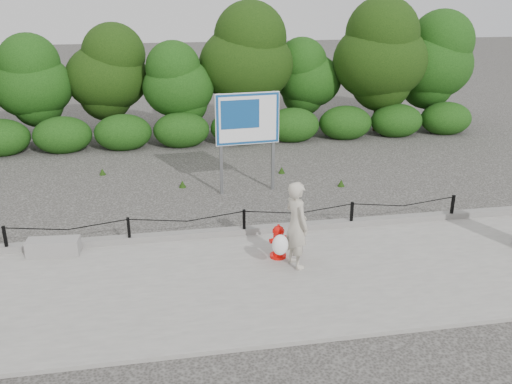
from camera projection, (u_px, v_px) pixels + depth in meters
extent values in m
plane|color=#2D2B28|center=(244.00, 238.00, 12.14)|extent=(90.00, 90.00, 0.00)
cube|color=gray|center=(260.00, 281.00, 10.29)|extent=(14.00, 4.00, 0.08)
cube|color=slate|center=(244.00, 231.00, 12.14)|extent=(14.00, 0.22, 0.14)
cube|color=black|center=(5.00, 239.00, 11.19)|extent=(0.06, 0.06, 0.60)
cube|color=black|center=(129.00, 230.00, 11.60)|extent=(0.06, 0.06, 0.60)
cube|color=black|center=(244.00, 222.00, 12.01)|extent=(0.06, 0.06, 0.60)
cube|color=black|center=(352.00, 214.00, 12.42)|extent=(0.06, 0.06, 0.60)
cube|color=black|center=(452.00, 207.00, 12.82)|extent=(0.06, 0.06, 0.60)
cylinder|color=black|center=(67.00, 225.00, 11.32)|extent=(2.50, 0.02, 0.02)
cylinder|color=black|center=(187.00, 217.00, 11.72)|extent=(2.50, 0.02, 0.02)
cylinder|color=black|center=(299.00, 209.00, 12.13)|extent=(2.50, 0.02, 0.02)
cylinder|color=black|center=(404.00, 202.00, 12.54)|extent=(2.50, 0.02, 0.02)
cylinder|color=black|center=(37.00, 117.00, 19.11)|extent=(0.18, 0.18, 1.86)
ellipsoid|color=#2D5112|center=(31.00, 80.00, 18.64)|extent=(2.75, 2.38, 2.97)
cylinder|color=black|center=(110.00, 110.00, 19.86)|extent=(0.18, 0.18, 2.00)
ellipsoid|color=#2D5112|center=(107.00, 72.00, 19.36)|extent=(2.96, 2.56, 3.19)
cylinder|color=black|center=(180.00, 116.00, 19.58)|extent=(0.18, 0.18, 1.72)
ellipsoid|color=#2D5112|center=(178.00, 83.00, 19.15)|extent=(2.54, 2.20, 2.75)
cylinder|color=black|center=(246.00, 103.00, 20.24)|extent=(0.18, 0.18, 2.35)
ellipsoid|color=#2D5112|center=(246.00, 58.00, 19.66)|extent=(3.48, 3.01, 3.76)
cylinder|color=black|center=(308.00, 107.00, 21.14)|extent=(0.18, 0.18, 1.70)
ellipsoid|color=#2D5112|center=(309.00, 76.00, 20.71)|extent=(2.52, 2.18, 2.72)
cylinder|color=black|center=(377.00, 100.00, 20.68)|extent=(0.18, 0.18, 2.42)
ellipsoid|color=#2D5112|center=(381.00, 54.00, 20.08)|extent=(3.58, 3.09, 3.87)
cylinder|color=black|center=(428.00, 99.00, 21.47)|extent=(0.18, 0.18, 2.18)
ellipsoid|color=#2D5112|center=(432.00, 59.00, 20.92)|extent=(3.23, 2.79, 3.49)
cylinder|color=red|center=(278.00, 256.00, 11.10)|extent=(0.42, 0.42, 0.06)
cylinder|color=red|center=(278.00, 243.00, 11.00)|extent=(0.26, 0.26, 0.51)
cylinder|color=red|center=(278.00, 231.00, 10.91)|extent=(0.31, 0.31, 0.05)
ellipsoid|color=red|center=(278.00, 230.00, 10.90)|extent=(0.27, 0.27, 0.16)
cylinder|color=red|center=(278.00, 226.00, 10.86)|extent=(0.07, 0.07, 0.05)
cylinder|color=red|center=(272.00, 241.00, 10.91)|extent=(0.12, 0.13, 0.10)
cylinder|color=red|center=(284.00, 238.00, 11.03)|extent=(0.12, 0.13, 0.10)
cylinder|color=red|center=(282.00, 245.00, 10.87)|extent=(0.17, 0.15, 0.14)
cylinder|color=slate|center=(278.00, 248.00, 10.90)|extent=(0.01, 0.05, 0.11)
imported|color=#B8AF9D|center=(296.00, 225.00, 10.47)|extent=(0.60, 0.74, 1.76)
ellipsoid|color=white|center=(280.00, 245.00, 10.40)|extent=(0.32, 0.25, 0.42)
cube|color=gray|center=(54.00, 247.00, 11.17)|extent=(1.08, 0.44, 0.34)
cube|color=slate|center=(221.00, 145.00, 14.21)|extent=(0.09, 0.09, 2.73)
cube|color=slate|center=(273.00, 142.00, 14.54)|extent=(0.09, 0.09, 2.73)
cube|color=white|center=(248.00, 119.00, 14.08)|extent=(1.70, 0.19, 1.36)
cube|color=navy|center=(248.00, 119.00, 14.05)|extent=(1.67, 0.14, 1.32)
cube|color=navy|center=(240.00, 114.00, 13.95)|extent=(1.02, 0.09, 0.75)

